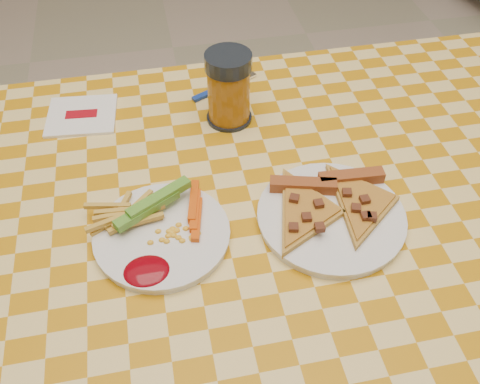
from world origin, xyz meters
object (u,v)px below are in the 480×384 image
table (255,246)px  plate_right (331,218)px  drink_glass (229,89)px  plate_left (162,236)px

table → plate_right: (0.11, -0.03, 0.08)m
drink_glass → table: bearing=-90.9°
plate_right → drink_glass: 0.30m
table → drink_glass: size_ratio=9.47×
table → drink_glass: drink_glass is taller
drink_glass → plate_left: bearing=-119.8°
plate_left → drink_glass: (0.15, 0.26, 0.06)m
table → drink_glass: (0.00, 0.25, 0.14)m
plate_right → drink_glass: size_ratio=1.64×
plate_left → drink_glass: 0.31m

